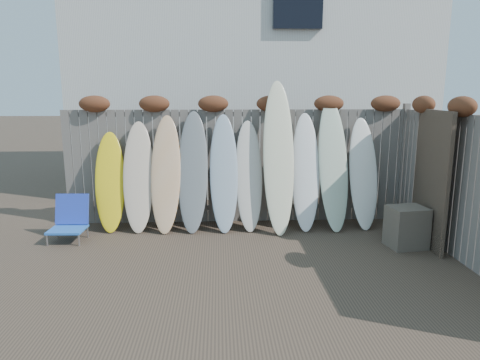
{
  "coord_description": "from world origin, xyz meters",
  "views": [
    {
      "loc": [
        -0.31,
        -5.06,
        2.28
      ],
      "look_at": [
        0.0,
        1.2,
        1.0
      ],
      "focal_mm": 32.0,
      "sensor_mm": 36.0,
      "label": 1
    }
  ],
  "objects_px": {
    "beach_chair": "(70,219)",
    "wooden_crate": "(407,227)",
    "surfboard_0": "(110,182)",
    "lattice_panel": "(431,178)"
  },
  "relations": [
    {
      "from": "beach_chair",
      "to": "wooden_crate",
      "type": "relative_size",
      "value": 1.13
    },
    {
      "from": "beach_chair",
      "to": "wooden_crate",
      "type": "distance_m",
      "value": 5.2
    },
    {
      "from": "beach_chair",
      "to": "surfboard_0",
      "type": "height_order",
      "value": "surfboard_0"
    },
    {
      "from": "surfboard_0",
      "to": "lattice_panel",
      "type": "bearing_deg",
      "value": -15.79
    },
    {
      "from": "beach_chair",
      "to": "surfboard_0",
      "type": "relative_size",
      "value": 0.41
    },
    {
      "from": "beach_chair",
      "to": "lattice_panel",
      "type": "xyz_separation_m",
      "value": [
        5.55,
        -0.44,
        0.69
      ]
    },
    {
      "from": "beach_chair",
      "to": "wooden_crate",
      "type": "bearing_deg",
      "value": -6.73
    },
    {
      "from": "beach_chair",
      "to": "wooden_crate",
      "type": "xyz_separation_m",
      "value": [
        5.16,
        -0.61,
        -0.02
      ]
    },
    {
      "from": "beach_chair",
      "to": "lattice_panel",
      "type": "bearing_deg",
      "value": -4.51
    },
    {
      "from": "surfboard_0",
      "to": "wooden_crate",
      "type": "bearing_deg",
      "value": -18.68
    }
  ]
}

